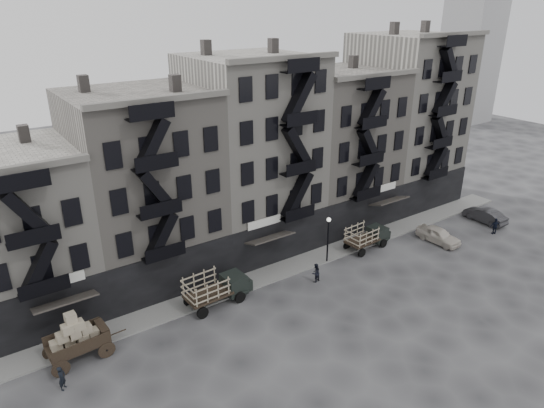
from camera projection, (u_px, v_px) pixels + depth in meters
ground at (319, 286)px, 38.74m from camera, size 140.00×140.00×0.00m
sidewalk at (291, 266)px, 41.55m from camera, size 55.00×2.50×0.15m
building_west at (8, 238)px, 33.39m from camera, size 10.00×11.35×13.20m
building_midwest at (145, 188)px, 38.05m from camera, size 10.00×11.35×16.20m
building_center at (252, 155)px, 42.91m from camera, size 10.00×11.35×18.20m
building_mideast at (336, 148)px, 48.54m from camera, size 10.00×11.35×16.20m
building_east at (405, 120)px, 53.20m from camera, size 10.00×11.35×19.20m
lamp_post at (328, 234)px, 41.21m from camera, size 0.36×0.36×4.28m
horse at (69, 348)px, 30.74m from camera, size 1.81×1.08×1.43m
wagon at (74, 334)px, 30.18m from camera, size 4.04×2.34×3.32m
stake_truck_west at (216, 286)px, 36.01m from camera, size 5.30×2.40×2.61m
stake_truck_east at (367, 235)px, 44.29m from camera, size 4.82×2.21×2.36m
car_east at (438, 235)px, 45.59m from camera, size 1.97×4.37×1.46m
car_far at (485, 215)px, 49.79m from camera, size 1.62×4.43×1.45m
pedestrian_west at (62, 378)px, 28.19m from camera, size 0.66×0.69×1.58m
pedestrian_mid at (316, 273)px, 39.10m from camera, size 0.88×0.73×1.62m
policeman at (495, 226)px, 47.15m from camera, size 1.05×0.81×1.65m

